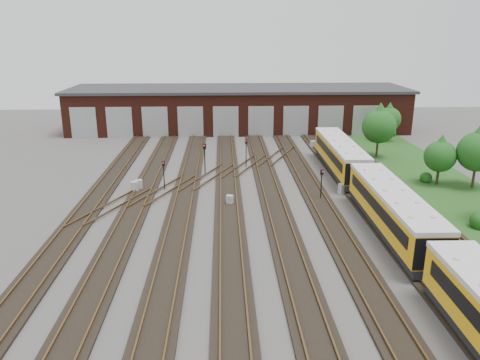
{
  "coord_description": "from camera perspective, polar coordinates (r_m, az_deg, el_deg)",
  "views": [
    {
      "loc": [
        -2.47,
        -31.82,
        14.49
      ],
      "look_at": [
        -0.99,
        7.3,
        2.0
      ],
      "focal_mm": 35.0,
      "sensor_mm": 36.0,
      "label": 1
    }
  ],
  "objects": [
    {
      "name": "metro_train",
      "position": [
        36.34,
        18.08,
        -3.48
      ],
      "size": [
        2.9,
        46.96,
        3.08
      ],
      "rotation": [
        0.0,
        0.0,
        -0.01
      ],
      "color": "black",
      "rests_on": "ground"
    },
    {
      "name": "bush_1",
      "position": [
        50.45,
        21.75,
        0.42
      ],
      "size": [
        1.2,
        1.2,
        1.2
      ],
      "primitive_type": "sphere",
      "color": "#144915",
      "rests_on": "ground"
    },
    {
      "name": "tree_3",
      "position": [
        49.37,
        23.27,
        3.08
      ],
      "size": [
        3.06,
        3.06,
        5.06
      ],
      "color": "#382A19",
      "rests_on": "ground"
    },
    {
      "name": "relay_cabinet_1",
      "position": [
        45.0,
        -12.75,
        -0.83
      ],
      "size": [
        0.79,
        0.73,
        1.05
      ],
      "primitive_type": "cube",
      "rotation": [
        0.0,
        0.0,
        0.4
      ],
      "color": "#A9ADAE",
      "rests_on": "ground"
    },
    {
      "name": "signal_mast_1",
      "position": [
        44.87,
        -9.28,
        1.03
      ],
      "size": [
        0.25,
        0.24,
        2.8
      ],
      "rotation": [
        0.0,
        0.0,
        -0.14
      ],
      "color": "black",
      "rests_on": "ground"
    },
    {
      "name": "bush_2",
      "position": [
        71.25,
        17.98,
        5.64
      ],
      "size": [
        1.32,
        1.32,
        1.32
      ],
      "primitive_type": "sphere",
      "color": "#144915",
      "rests_on": "ground"
    },
    {
      "name": "relay_cabinet_0",
      "position": [
        45.57,
        -12.21,
        -0.59
      ],
      "size": [
        0.73,
        0.67,
        1.01
      ],
      "primitive_type": "cube",
      "rotation": [
        0.0,
        0.0,
        0.32
      ],
      "color": "#A9ADAE",
      "rests_on": "ground"
    },
    {
      "name": "tree_1",
      "position": [
        67.19,
        17.72,
        7.41
      ],
      "size": [
        3.24,
        3.24,
        5.38
      ],
      "color": "#382A19",
      "rests_on": "ground"
    },
    {
      "name": "ground",
      "position": [
        35.05,
        2.08,
        -6.74
      ],
      "size": [
        120.0,
        120.0,
        0.0
      ],
      "primitive_type": "plane",
      "color": "#403E3C",
      "rests_on": "ground"
    },
    {
      "name": "signal_mast_0",
      "position": [
        48.89,
        -4.32,
        3.06
      ],
      "size": [
        0.33,
        0.32,
        3.38
      ],
      "rotation": [
        0.0,
        0.0,
        -0.39
      ],
      "color": "black",
      "rests_on": "ground"
    },
    {
      "name": "relay_cabinet_2",
      "position": [
        40.74,
        -1.27,
        -2.48
      ],
      "size": [
        0.65,
        0.6,
        0.89
      ],
      "primitive_type": "cube",
      "rotation": [
        0.0,
        0.0,
        -0.35
      ],
      "color": "#A9ADAE",
      "rests_on": "ground"
    },
    {
      "name": "maintenance_shed",
      "position": [
        72.71,
        -0.21,
        8.77
      ],
      "size": [
        51.0,
        12.5,
        6.35
      ],
      "color": "#4A1B12",
      "rests_on": "ground"
    },
    {
      "name": "grass_verge",
      "position": [
        49.18,
        23.84,
        -0.97
      ],
      "size": [
        8.0,
        55.0,
        0.05
      ],
      "primitive_type": "cube",
      "color": "#1E4D19",
      "rests_on": "ground"
    },
    {
      "name": "signal_mast_2",
      "position": [
        51.9,
        0.75,
        3.78
      ],
      "size": [
        0.29,
        0.27,
        3.14
      ],
      "rotation": [
        0.0,
        0.0,
        -0.28
      ],
      "color": "black",
      "rests_on": "ground"
    },
    {
      "name": "signal_mast_3",
      "position": [
        42.14,
        9.9,
        -0.07
      ],
      "size": [
        0.28,
        0.27,
        2.83
      ],
      "rotation": [
        0.0,
        0.0,
        0.42
      ],
      "color": "black",
      "rests_on": "ground"
    },
    {
      "name": "relay_cabinet_3",
      "position": [
        61.36,
        8.84,
        4.29
      ],
      "size": [
        0.65,
        0.57,
        0.98
      ],
      "primitive_type": "cube",
      "rotation": [
        0.0,
        0.0,
        0.14
      ],
      "color": "#A9ADAE",
      "rests_on": "ground"
    },
    {
      "name": "relay_cabinet_4",
      "position": [
        44.43,
        12.33,
        -1.07
      ],
      "size": [
        0.77,
        0.72,
        1.02
      ],
      "primitive_type": "cube",
      "rotation": [
        0.0,
        0.0,
        0.43
      ],
      "color": "#A9ADAE",
      "rests_on": "ground"
    },
    {
      "name": "tree_0",
      "position": [
        57.77,
        16.64,
        6.75
      ],
      "size": [
        3.99,
        3.99,
        6.61
      ],
      "color": "#382A19",
      "rests_on": "ground"
    },
    {
      "name": "tree_2",
      "position": [
        49.66,
        27.06,
        3.61
      ],
      "size": [
        3.8,
        3.8,
        6.3
      ],
      "color": "#382A19",
      "rests_on": "ground"
    },
    {
      "name": "track_network",
      "position": [
        35.53,
        1.74,
        -6.19
      ],
      "size": [
        30.4,
        70.0,
        0.33
      ],
      "color": "black",
      "rests_on": "ground"
    }
  ]
}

